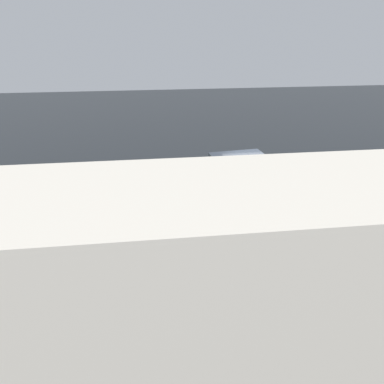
{
  "coord_description": "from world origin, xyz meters",
  "views": [
    {
      "loc": [
        4.82,
        15.35,
        7.37
      ],
      "look_at": [
        3.01,
        1.31,
        0.9
      ],
      "focal_mm": 35.0,
      "sensor_mm": 36.0,
      "label": 1
    }
  ],
  "objects": [
    {
      "name": "fire_hydrant",
      "position": [
        4.02,
        2.4,
        0.4
      ],
      "size": [
        0.42,
        0.31,
        0.8
      ],
      "color": "#197A2D",
      "rests_on": "ground"
    },
    {
      "name": "pedestrian",
      "position": [
        5.17,
        2.32,
        0.96
      ],
      "size": [
        0.26,
        0.57,
        1.62
      ],
      "color": "#1E8C4C",
      "rests_on": "ground"
    },
    {
      "name": "puddle_patch",
      "position": [
        2.31,
        0.8,
        0.0
      ],
      "size": [
        4.05,
        4.05,
        0.01
      ],
      "primitive_type": "cylinder",
      "color": "black",
      "rests_on": "ground"
    },
    {
      "name": "metal_railing",
      "position": [
        -1.05,
        6.1,
        0.73
      ],
      "size": [
        9.33,
        0.04,
        1.05
      ],
      "color": "#B7BABF",
      "rests_on": "ground"
    },
    {
      "name": "sign_post",
      "position": [
        3.13,
        4.36,
        1.58
      ],
      "size": [
        0.07,
        0.44,
        2.4
      ],
      "color": "#4C4C51",
      "rests_on": "ground"
    },
    {
      "name": "ground_plane",
      "position": [
        0.0,
        0.0,
        0.0
      ],
      "size": [
        60.0,
        60.0,
        0.0
      ],
      "primitive_type": "plane",
      "color": "black"
    },
    {
      "name": "kerb_strip",
      "position": [
        0.0,
        4.2,
        0.02
      ],
      "size": [
        24.0,
        3.2,
        0.04
      ],
      "primitive_type": "cube",
      "color": "gray",
      "rests_on": "ground"
    },
    {
      "name": "moving_hatchback",
      "position": [
        1.05,
        0.37,
        1.03
      ],
      "size": [
        4.06,
        2.11,
        2.06
      ],
      "color": "yellow",
      "rests_on": "ground"
    },
    {
      "name": "building_block",
      "position": [
        1.84,
        10.96,
        2.7
      ],
      "size": [
        13.98,
        2.4,
        5.4
      ],
      "primitive_type": "cube",
      "color": "gray",
      "rests_on": "ground"
    }
  ]
}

